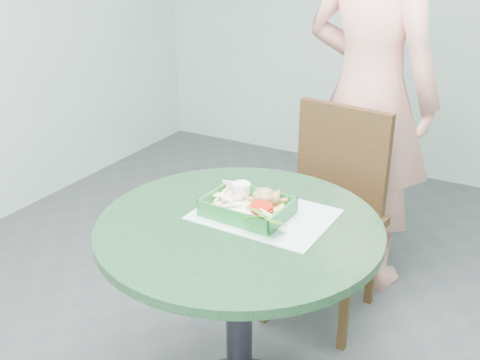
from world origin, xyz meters
The scene contains 9 objects.
cafe_table centered at (0.00, 0.00, 0.58)m, with size 0.90×0.90×0.75m.
dining_chair centered at (0.03, 0.76, 0.53)m, with size 0.43×0.43×0.93m.
diner_person centered at (0.06, 1.11, 1.13)m, with size 0.83×0.54×2.27m, color #E18E7F.
placemat centered at (0.05, 0.09, 0.75)m, with size 0.42×0.32×0.00m, color #A0C4C1.
food_basket centered at (0.00, 0.06, 0.77)m, with size 0.26×0.19×0.05m.
crab_sandwich centered at (0.04, 0.10, 0.80)m, with size 0.12×0.12×0.07m.
fries_pile centered at (-0.08, 0.10, 0.79)m, with size 0.10×0.11×0.04m, color #FFE6B7, non-canonical shape.
sauce_ramekin centered at (-0.07, 0.13, 0.80)m, with size 0.06×0.06×0.04m.
garnish_cup centered at (0.08, 0.02, 0.79)m, with size 0.13×0.12×0.05m.
Camera 1 is at (0.76, -1.36, 1.60)m, focal length 42.00 mm.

